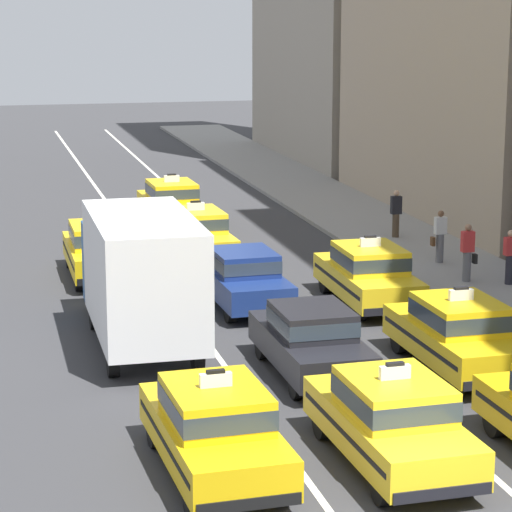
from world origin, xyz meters
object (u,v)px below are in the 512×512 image
at_px(sedan_center_second, 311,339).
at_px(taxi_center_fifth, 172,202).
at_px(sedan_center_third, 243,277).
at_px(taxi_center_fourth, 195,234).
at_px(taxi_right_second, 458,333).
at_px(taxi_right_third, 368,274).
at_px(taxi_center_nearest, 391,419).
at_px(taxi_left_nearest, 215,428).
at_px(pedestrian_trailing, 468,253).
at_px(taxi_left_third, 99,249).
at_px(box_truck_left_second, 139,272).
at_px(pedestrian_near_crosswalk, 396,213).
at_px(pedestrian_mid_block, 440,236).
at_px(pedestrian_by_storefront, 510,257).

height_order(sedan_center_second, taxi_center_fifth, taxi_center_fifth).
xyz_separation_m(sedan_center_third, taxi_center_fourth, (-0.15, 5.99, 0.03)).
relative_size(taxi_right_second, taxi_right_third, 1.00).
distance_m(taxi_center_nearest, taxi_center_fourth, 17.27).
xyz_separation_m(taxi_left_nearest, sedan_center_third, (3.11, 10.93, -0.03)).
bearing_deg(pedestrian_trailing, taxi_center_nearest, -119.69).
relative_size(taxi_left_nearest, sedan_center_second, 1.07).
bearing_deg(taxi_left_third, sedan_center_third, -52.14).
xyz_separation_m(taxi_left_nearest, taxi_right_second, (6.48, 4.43, 0.00)).
height_order(box_truck_left_second, pedestrian_near_crosswalk, box_truck_left_second).
relative_size(sedan_center_second, pedestrian_mid_block, 2.62).
height_order(taxi_left_third, pedestrian_by_storefront, taxi_left_third).
bearing_deg(box_truck_left_second, taxi_center_nearest, -69.46).
bearing_deg(taxi_right_second, box_truck_left_second, 149.96).
distance_m(box_truck_left_second, sedan_center_second, 4.80).
distance_m(taxi_left_nearest, sedan_center_third, 11.37).
height_order(sedan_center_second, pedestrian_trailing, pedestrian_trailing).
distance_m(taxi_center_nearest, sedan_center_second, 5.21).
bearing_deg(pedestrian_mid_block, box_truck_left_second, -149.89).
bearing_deg(sedan_center_second, pedestrian_near_crosswalk, 62.20).
height_order(taxi_center_nearest, taxi_center_fourth, same).
bearing_deg(taxi_center_nearest, pedestrian_mid_block, 64.13).
height_order(taxi_center_fourth, taxi_right_third, same).
distance_m(taxi_right_third, pedestrian_mid_block, 5.34).
bearing_deg(taxi_center_fifth, sedan_center_second, -90.10).
height_order(taxi_center_fourth, pedestrian_mid_block, taxi_center_fourth).
bearing_deg(pedestrian_trailing, box_truck_left_second, -161.10).
distance_m(sedan_center_third, pedestrian_trailing, 6.91).
height_order(box_truck_left_second, sedan_center_third, box_truck_left_second).
height_order(box_truck_left_second, taxi_center_fifth, box_truck_left_second).
distance_m(sedan_center_third, pedestrian_mid_block, 7.76).
bearing_deg(taxi_center_nearest, taxi_left_third, 102.30).
xyz_separation_m(taxi_center_fourth, pedestrian_mid_block, (7.21, -2.75, 0.10)).
height_order(pedestrian_near_crosswalk, pedestrian_trailing, pedestrian_trailing).
bearing_deg(taxi_center_fifth, taxi_center_nearest, -90.28).
relative_size(sedan_center_second, pedestrian_by_storefront, 2.72).
distance_m(taxi_left_nearest, taxi_right_second, 7.85).
xyz_separation_m(taxi_left_nearest, taxi_center_fourth, (2.96, 16.92, 0.00)).
height_order(taxi_left_third, sedan_center_second, taxi_left_third).
bearing_deg(sedan_center_third, pedestrian_near_crosswalk, 45.67).
relative_size(taxi_left_third, pedestrian_mid_block, 2.78).
bearing_deg(pedestrian_near_crosswalk, taxi_center_fifth, 146.52).
distance_m(sedan_center_second, pedestrian_by_storefront, 9.96).
relative_size(box_truck_left_second, taxi_right_third, 1.52).
bearing_deg(pedestrian_by_storefront, taxi_right_second, -124.46).
height_order(taxi_left_nearest, taxi_center_nearest, same).
bearing_deg(taxi_center_nearest, sedan_center_third, 90.06).
xyz_separation_m(taxi_center_nearest, pedestrian_mid_block, (7.04, 14.52, 0.10)).
distance_m(taxi_right_third, pedestrian_trailing, 3.77).
bearing_deg(taxi_center_fourth, pedestrian_mid_block, -20.88).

